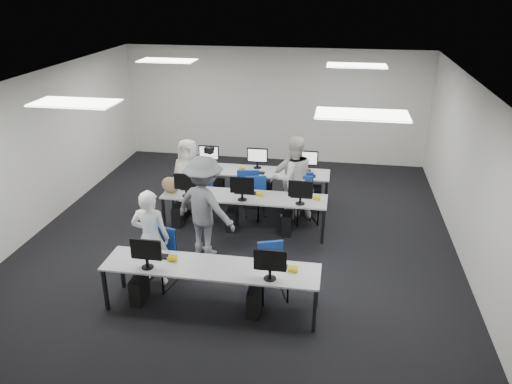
% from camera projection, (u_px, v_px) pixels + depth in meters
% --- Properties ---
extents(room, '(9.00, 9.02, 3.00)m').
position_uv_depth(room, '(242.00, 162.00, 9.16)').
color(room, black).
rests_on(room, ground).
extents(ceiling_panels, '(5.20, 4.60, 0.02)m').
position_uv_depth(ceiling_panels, '(241.00, 81.00, 8.58)').
color(ceiling_panels, white).
rests_on(ceiling_panels, room).
extents(desk_front, '(3.20, 0.70, 0.73)m').
position_uv_depth(desk_front, '(211.00, 269.00, 7.31)').
color(desk_front, '#B2B5B7').
rests_on(desk_front, ground).
extents(desk_mid, '(3.20, 0.70, 0.73)m').
position_uv_depth(desk_mid, '(244.00, 198.00, 9.67)').
color(desk_mid, '#B2B5B7').
rests_on(desk_mid, ground).
extents(desk_back, '(3.20, 0.70, 0.73)m').
position_uv_depth(desk_back, '(256.00, 173.00, 10.94)').
color(desk_back, '#B2B5B7').
rests_on(desk_back, ground).
extents(equipment_front, '(2.51, 0.41, 1.19)m').
position_uv_depth(equipment_front, '(199.00, 287.00, 7.45)').
color(equipment_front, '#0B3792').
rests_on(equipment_front, desk_front).
extents(equipment_mid, '(2.91, 0.41, 1.19)m').
position_uv_depth(equipment_mid, '(235.00, 213.00, 9.81)').
color(equipment_mid, white).
rests_on(equipment_mid, desk_mid).
extents(equipment_back, '(2.91, 0.41, 1.19)m').
position_uv_depth(equipment_back, '(265.00, 187.00, 11.05)').
color(equipment_back, white).
rests_on(equipment_back, desk_back).
extents(chair_0, '(0.56, 0.59, 0.94)m').
position_uv_depth(chair_0, '(159.00, 268.00, 8.07)').
color(chair_0, navy).
rests_on(chair_0, ground).
extents(chair_1, '(0.56, 0.58, 0.87)m').
position_uv_depth(chair_1, '(272.00, 281.00, 7.76)').
color(chair_1, navy).
rests_on(chair_1, ground).
extents(chair_2, '(0.54, 0.57, 0.91)m').
position_uv_depth(chair_2, '(201.00, 202.00, 10.45)').
color(chair_2, navy).
rests_on(chair_2, ground).
extents(chair_3, '(0.55, 0.58, 0.97)m').
position_uv_depth(chair_3, '(248.00, 204.00, 10.33)').
color(chair_3, navy).
rests_on(chair_3, ground).
extents(chair_4, '(0.63, 0.66, 0.97)m').
position_uv_depth(chair_4, '(304.00, 207.00, 10.18)').
color(chair_4, navy).
rests_on(chair_4, ground).
extents(chair_5, '(0.55, 0.58, 0.87)m').
position_uv_depth(chair_5, '(198.00, 196.00, 10.77)').
color(chair_5, navy).
rests_on(chair_5, ground).
extents(chair_6, '(0.55, 0.58, 0.92)m').
position_uv_depth(chair_6, '(255.00, 201.00, 10.52)').
color(chair_6, navy).
rests_on(chair_6, ground).
extents(chair_7, '(0.50, 0.54, 0.98)m').
position_uv_depth(chair_7, '(301.00, 202.00, 10.41)').
color(chair_7, navy).
rests_on(chair_7, ground).
extents(handbag, '(0.45, 0.36, 0.32)m').
position_uv_depth(handbag, '(171.00, 185.00, 9.74)').
color(handbag, '#9A7F4F').
rests_on(handbag, desk_mid).
extents(student_0, '(0.62, 0.42, 1.64)m').
position_uv_depth(student_0, '(151.00, 238.00, 7.90)').
color(student_0, white).
rests_on(student_0, ground).
extents(student_1, '(1.04, 0.94, 1.76)m').
position_uv_depth(student_1, '(293.00, 178.00, 10.13)').
color(student_1, white).
rests_on(student_1, ground).
extents(student_2, '(0.84, 0.61, 1.58)m').
position_uv_depth(student_2, '(189.00, 176.00, 10.49)').
color(student_2, white).
rests_on(student_2, ground).
extents(student_3, '(0.96, 0.58, 1.53)m').
position_uv_depth(student_3, '(292.00, 180.00, 10.31)').
color(student_3, white).
rests_on(student_3, ground).
extents(photographer, '(1.37, 1.11, 1.85)m').
position_uv_depth(photographer, '(205.00, 207.00, 8.73)').
color(photographer, slate).
rests_on(photographer, ground).
extents(dslr_camera, '(0.20, 0.22, 0.10)m').
position_uv_depth(dslr_camera, '(209.00, 150.00, 8.48)').
color(dslr_camera, black).
rests_on(dslr_camera, photographer).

